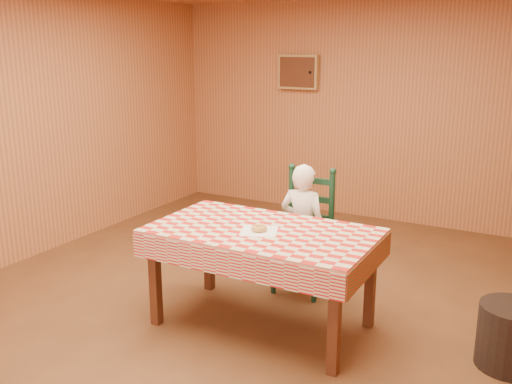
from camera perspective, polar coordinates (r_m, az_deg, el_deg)
ground at (r=4.68m, az=-1.20°, el=-11.87°), size 6.00×6.00×0.00m
cabin_walls at (r=4.67m, az=1.97°, el=11.37°), size 5.10×6.05×2.65m
dining_table at (r=4.21m, az=0.64°, el=-4.81°), size 1.66×0.96×0.77m
ladder_chair at (r=4.94m, az=4.94°, el=-4.14°), size 0.44×0.40×1.08m
seated_child at (r=4.88m, az=4.69°, el=-3.68°), size 0.41×0.27×1.12m
napkin at (r=4.14m, az=0.32°, el=-3.92°), size 0.34×0.34×0.00m
donut at (r=4.14m, az=0.32°, el=-3.64°), size 0.15×0.15×0.04m
storage_bin at (r=4.23m, az=24.14°, el=-13.04°), size 0.55×0.55×0.43m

